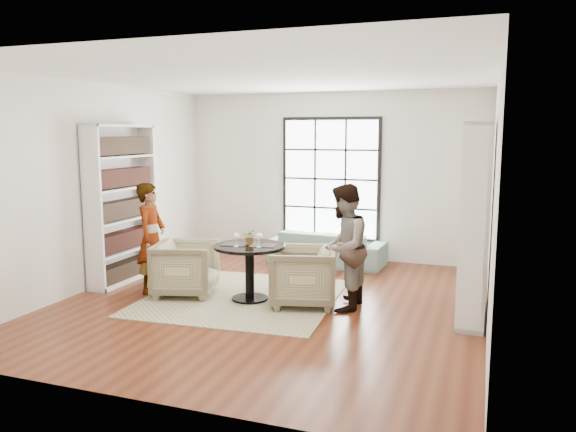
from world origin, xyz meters
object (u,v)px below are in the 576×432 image
at_px(person_left, 151,238).
at_px(flower_centerpiece, 250,237).
at_px(sofa, 327,247).
at_px(person_right, 344,247).
at_px(wine_glass_left, 236,237).
at_px(wine_glass_right, 259,237).
at_px(armchair_right, 303,276).
at_px(pedestal_table, 250,260).
at_px(armchair_left, 186,268).

xyz_separation_m(person_left, flower_centerpiece, (1.50, 0.10, 0.09)).
relative_size(sofa, person_right, 1.23).
bearing_deg(person_left, person_right, -96.48).
xyz_separation_m(sofa, wine_glass_left, (-0.53, -2.59, 0.61)).
bearing_deg(sofa, wine_glass_right, 88.01).
distance_m(person_right, flower_centerpiece, 1.30).
bearing_deg(armchair_right, person_right, 75.68).
height_order(sofa, person_right, person_right).
xyz_separation_m(armchair_right, wine_glass_right, (-0.57, -0.15, 0.52)).
distance_m(pedestal_table, person_right, 1.32).
height_order(armchair_right, person_left, person_left).
relative_size(armchair_left, flower_centerpiece, 4.09).
height_order(person_right, wine_glass_right, person_right).
xyz_separation_m(armchair_left, person_left, (-0.55, 0.00, 0.41)).
bearing_deg(armchair_left, wine_glass_left, -111.75).
relative_size(wine_glass_left, wine_glass_right, 0.94).
relative_size(pedestal_table, wine_glass_right, 4.97).
distance_m(armchair_left, person_right, 2.29).
bearing_deg(wine_glass_left, sofa, 78.41).
height_order(sofa, wine_glass_left, wine_glass_left).
xyz_separation_m(pedestal_table, sofa, (0.40, 2.45, -0.27)).
height_order(person_right, flower_centerpiece, person_right).
bearing_deg(flower_centerpiece, wine_glass_left, -121.74).
xyz_separation_m(pedestal_table, person_left, (-1.51, -0.06, 0.23)).
xyz_separation_m(pedestal_table, person_right, (1.29, 0.05, 0.26)).
xyz_separation_m(sofa, armchair_right, (0.34, -2.39, 0.10)).
bearing_deg(wine_glass_right, person_left, 178.87).
height_order(armchair_left, person_left, person_left).
bearing_deg(wine_glass_left, armchair_left, 173.84).
relative_size(sofa, person_left, 1.27).
relative_size(armchair_left, person_right, 0.52).
bearing_deg(person_right, person_left, -87.98).
bearing_deg(person_left, armchair_right, -95.91).
distance_m(sofa, wine_glass_left, 2.72).
height_order(armchair_right, person_right, person_right).
xyz_separation_m(pedestal_table, wine_glass_left, (-0.13, -0.15, 0.34)).
xyz_separation_m(sofa, armchair_left, (-1.36, -2.50, 0.09)).
distance_m(armchair_right, person_right, 0.70).
bearing_deg(person_right, wine_glass_left, -82.18).
distance_m(pedestal_table, flower_centerpiece, 0.32).
bearing_deg(wine_glass_right, armchair_right, 14.50).
bearing_deg(sofa, armchair_left, 64.63).
relative_size(armchair_left, wine_glass_left, 4.59).
xyz_separation_m(pedestal_table, flower_centerpiece, (-0.01, 0.04, 0.32)).
relative_size(wine_glass_right, flower_centerpiece, 0.95).
distance_m(person_left, wine_glass_right, 1.69).
height_order(person_left, wine_glass_left, person_left).
height_order(armchair_left, wine_glass_right, wine_glass_right).
bearing_deg(flower_centerpiece, armchair_right, 0.85).
bearing_deg(armchair_left, wine_glass_right, -107.26).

